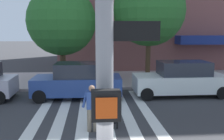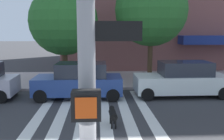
% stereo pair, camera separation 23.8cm
% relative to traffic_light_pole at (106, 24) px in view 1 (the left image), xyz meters
% --- Properties ---
extents(ground_plane, '(160.00, 160.00, 0.00)m').
position_rel_traffic_light_pole_xyz_m(ground_plane, '(-0.01, 6.38, -3.52)').
color(ground_plane, '#353538').
extents(sidewalk_far, '(80.00, 6.00, 0.15)m').
position_rel_traffic_light_pole_xyz_m(sidewalk_far, '(-0.01, 14.96, -3.45)').
color(sidewalk_far, '#AE9E9C').
rests_on(sidewalk_far, ground_plane).
extents(crosswalk_stripes, '(4.95, 10.56, 0.01)m').
position_rel_traffic_light_pole_xyz_m(crosswalk_stripes, '(-0.04, 6.38, -3.52)').
color(crosswalk_stripes, silver).
rests_on(crosswalk_stripes, ground_plane).
extents(traffic_light_pole, '(0.74, 0.46, 5.80)m').
position_rel_traffic_light_pole_xyz_m(traffic_light_pole, '(0.00, 0.00, 0.00)').
color(traffic_light_pole, gray).
rests_on(traffic_light_pole, sidewalk_near).
extents(parked_car_behind_first, '(4.52, 2.10, 1.83)m').
position_rel_traffic_light_pole_xyz_m(parked_car_behind_first, '(-0.84, 10.37, -2.63)').
color(parked_car_behind_first, navy).
rests_on(parked_car_behind_first, ground_plane).
extents(parked_car_third_in_line, '(4.88, 1.95, 1.86)m').
position_rel_traffic_light_pole_xyz_m(parked_car_third_in_line, '(4.61, 10.37, -2.63)').
color(parked_car_third_in_line, silver).
rests_on(parked_car_third_in_line, ground_plane).
extents(street_tree_nearest, '(4.29, 4.29, 6.07)m').
position_rel_traffic_light_pole_xyz_m(street_tree_nearest, '(-1.95, 13.55, 0.54)').
color(street_tree_nearest, '#4C3823').
rests_on(street_tree_nearest, sidewalk_far).
extents(street_tree_middle, '(4.66, 4.66, 6.97)m').
position_rel_traffic_light_pole_xyz_m(street_tree_middle, '(3.60, 13.79, 1.26)').
color(street_tree_middle, '#4C3823').
rests_on(street_tree_middle, sidewalk_far).
extents(pedestrian_dog_walker, '(0.71, 0.26, 1.64)m').
position_rel_traffic_light_pole_xyz_m(pedestrian_dog_walker, '(-0.14, 5.84, -2.59)').
color(pedestrian_dog_walker, '#6B6051').
rests_on(pedestrian_dog_walker, ground_plane).
extents(dog_on_leash, '(0.29, 1.13, 0.65)m').
position_rel_traffic_light_pole_xyz_m(dog_on_leash, '(0.66, 6.31, -3.08)').
color(dog_on_leash, black).
rests_on(dog_on_leash, ground_plane).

